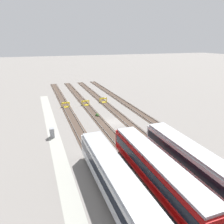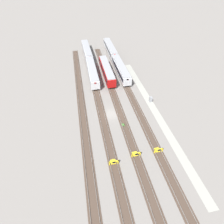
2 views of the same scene
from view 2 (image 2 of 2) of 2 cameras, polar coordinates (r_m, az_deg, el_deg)
ground_plane at (r=47.01m, az=-0.28°, el=-0.74°), size 400.00×400.00×0.00m
service_walkway at (r=50.19m, az=13.35°, el=1.15°), size 54.00×2.00×0.01m
rail_track_nearest at (r=48.64m, az=8.46°, el=0.51°), size 90.00×2.23×0.21m
rail_track_near_inner at (r=47.41m, az=2.70°, el=-0.29°), size 90.00×2.24×0.21m
rail_track_middle at (r=46.68m, az=-3.30°, el=-1.12°), size 90.00×2.24×0.21m
rail_track_far_inner at (r=46.49m, az=-9.43°, el=-1.95°), size 90.00×2.23×0.21m
subway_car_front_row_leftmost at (r=63.67m, az=2.85°, el=13.82°), size 18.02×2.94×3.70m
subway_car_front_row_left_inner at (r=80.60m, az=-0.58°, el=20.03°), size 18.00×2.84×3.70m
subway_car_front_row_centre at (r=62.73m, az=-1.72°, el=13.40°), size 18.01×2.92×3.70m
subway_car_front_row_right_inner at (r=62.17m, az=-6.44°, el=12.88°), size 18.02×2.97×3.70m
subway_car_front_row_rightmost at (r=79.04m, az=-8.17°, el=19.20°), size 18.05×3.16×3.70m
bumper_stop_nearest_track at (r=39.81m, az=14.78°, el=-11.90°), size 1.36×2.00×1.22m
bumper_stop_near_inner_track at (r=38.29m, az=7.74°, el=-13.43°), size 1.38×2.01×1.22m
bumper_stop_middle_track at (r=36.89m, az=0.48°, el=-16.01°), size 1.34×2.00×1.22m
electrical_cabinet at (r=51.96m, az=12.53°, el=4.04°), size 0.90×0.73×1.60m
weed_clump at (r=43.94m, az=3.68°, el=-4.16°), size 0.92×0.70×0.64m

